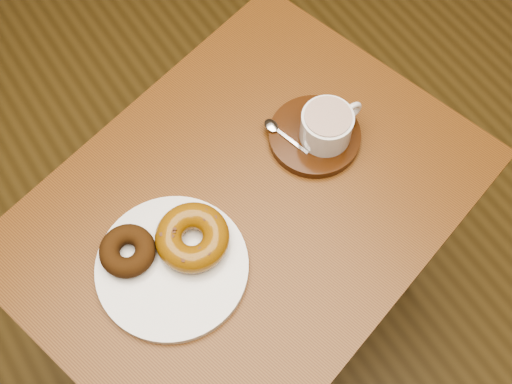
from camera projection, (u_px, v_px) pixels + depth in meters
cafe_table at (247, 230)px, 1.20m from camera, size 0.91×0.77×0.74m
donut_plate at (172, 267)px, 1.04m from camera, size 0.29×0.29×0.02m
donut_cinnamon at (127, 251)px, 1.03m from camera, size 0.10×0.10×0.03m
donut_caramel at (192, 237)px, 1.03m from camera, size 0.16×0.16×0.04m
saucer at (314, 136)px, 1.15m from camera, size 0.19×0.19×0.02m
coffee_cup at (327, 126)px, 1.11m from camera, size 0.12×0.09×0.06m
teaspoon at (275, 129)px, 1.14m from camera, size 0.03×0.10×0.01m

